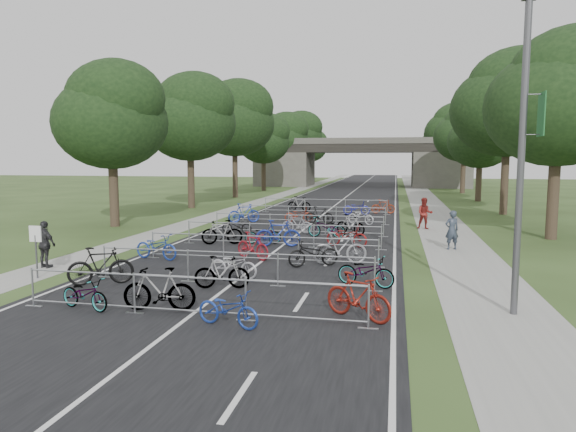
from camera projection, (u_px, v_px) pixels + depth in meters
name	position (u px, v px, depth m)	size (l,w,h in m)	color
ground	(189.00, 317.00, 13.30)	(200.00, 200.00, 0.00)	#2F421C
road	(352.00, 193.00, 61.93)	(11.00, 140.00, 0.01)	black
sidewalk_right	(420.00, 194.00, 60.30)	(3.00, 140.00, 0.01)	gray
sidewalk_left	(291.00, 192.00, 63.46)	(2.00, 140.00, 0.01)	gray
lane_markings	(352.00, 193.00, 61.93)	(0.12, 140.00, 0.00)	silver
overpass_bridge	(361.00, 163.00, 76.13)	(31.00, 8.00, 7.05)	#4E4C45
lamppost	(523.00, 151.00, 13.07)	(0.61, 0.65, 8.21)	#4C4C51
park_sign	(36.00, 242.00, 17.46)	(0.45, 0.06, 1.83)	#4C4C51
tree_left_0	(112.00, 118.00, 30.39)	(6.72, 6.72, 10.25)	#33261C
tree_right_0	(561.00, 101.00, 25.34)	(7.17, 7.17, 10.93)	#33261C
tree_left_1	(191.00, 119.00, 41.98)	(7.56, 7.56, 11.53)	#33261C
tree_right_1	(510.00, 106.00, 36.91)	(8.18, 8.18, 12.47)	#33261C
tree_left_2	(235.00, 120.00, 53.56)	(8.40, 8.40, 12.81)	#33261C
tree_right_2	(482.00, 139.00, 48.80)	(6.16, 6.16, 9.39)	#33261C
tree_left_3	(264.00, 140.00, 65.41)	(6.72, 6.72, 10.25)	#33261C
tree_right_3	(465.00, 135.00, 60.36)	(7.17, 7.17, 10.93)	#33261C
tree_left_4	(284.00, 137.00, 76.99)	(7.56, 7.56, 11.53)	#33261C
tree_right_4	(455.00, 131.00, 71.92)	(8.18, 8.18, 12.47)	#33261C
tree_left_5	(299.00, 135.00, 88.57)	(8.40, 8.40, 12.81)	#33261C
tree_right_5	(446.00, 147.00, 83.81)	(6.16, 6.16, 9.39)	#33261C
tree_left_6	(310.00, 146.00, 100.42)	(6.72, 6.72, 10.25)	#33261C
tree_right_6	(440.00, 143.00, 95.37)	(7.17, 7.17, 10.93)	#33261C
barrier_row_0	(189.00, 297.00, 13.24)	(9.70, 0.08, 1.10)	#A2A4A9
barrier_row_1	(232.00, 268.00, 16.74)	(9.70, 0.08, 1.10)	#A2A4A9
barrier_row_2	(260.00, 249.00, 20.24)	(9.70, 0.08, 1.10)	#A2A4A9
barrier_row_3	(281.00, 235.00, 23.94)	(9.70, 0.08, 1.10)	#A2A4A9
barrier_row_4	(297.00, 224.00, 27.83)	(9.70, 0.08, 1.10)	#A2A4A9
barrier_row_5	(312.00, 215.00, 32.69)	(9.70, 0.08, 1.10)	#A2A4A9
barrier_row_6	(325.00, 206.00, 38.53)	(9.70, 0.08, 1.10)	#A2A4A9
bike_0	(85.00, 294.00, 13.89)	(0.58, 1.66, 0.87)	#A2A4A9
bike_1	(159.00, 289.00, 13.77)	(0.56, 1.98, 1.19)	#A2A4A9
bike_2	(228.00, 309.00, 12.48)	(0.60, 1.72, 0.90)	navy
bike_3	(358.00, 297.00, 13.02)	(0.56, 1.99, 1.19)	maroon
bike_4	(101.00, 266.00, 16.63)	(0.59, 2.07, 1.25)	black
bike_5	(234.00, 265.00, 17.58)	(0.63, 1.80, 0.95)	#A7A6AD
bike_6	(222.00, 273.00, 16.14)	(0.49, 1.74, 1.05)	#A2A4A9
bike_7	(366.00, 271.00, 16.42)	(0.66, 1.90, 1.00)	#A2A4A9
bike_8	(156.00, 247.00, 20.84)	(0.70, 2.00, 1.05)	navy
bike_9	(253.00, 246.00, 20.85)	(0.52, 1.84, 1.11)	maroon
bike_10	(314.00, 253.00, 19.43)	(0.70, 2.00, 1.05)	black
bike_11	(340.00, 249.00, 19.84)	(0.59, 2.10, 1.26)	gray
bike_12	(222.00, 232.00, 24.49)	(0.55, 1.96, 1.18)	#A2A4A9
bike_13	(263.00, 234.00, 24.70)	(0.61, 1.74, 0.92)	#A2A4A9
bike_14	(278.00, 234.00, 23.84)	(0.59, 2.09, 1.26)	navy
bike_15	(347.00, 236.00, 23.85)	(0.69, 1.97, 1.03)	maroon
bike_16	(237.00, 226.00, 28.02)	(0.59, 1.69, 0.89)	black
bike_17	(297.00, 224.00, 28.12)	(0.49, 1.75, 1.05)	#95949A
bike_18	(326.00, 228.00, 26.56)	(0.72, 2.06, 1.08)	#A2A4A9
bike_19	(351.00, 225.00, 27.51)	(0.52, 1.83, 1.10)	#A2A4A9
bike_20	(244.00, 213.00, 32.82)	(0.59, 2.07, 1.25)	#1C339E
bike_21	(299.00, 215.00, 33.18)	(0.63, 1.82, 0.95)	maroon
bike_22	(320.00, 215.00, 32.36)	(0.51, 1.79, 1.08)	black
bike_23	(361.00, 217.00, 32.01)	(0.66, 1.90, 1.00)	silver
bike_25	(299.00, 204.00, 39.84)	(0.55, 1.95, 1.17)	#A2A4A9
bike_26	(357.00, 208.00, 37.56)	(0.67, 1.92, 1.01)	#1B1E98
bike_27	(383.00, 207.00, 38.31)	(0.50, 1.77, 1.06)	maroon
pedestrian_a	(452.00, 230.00, 23.09)	(0.65, 0.42, 1.77)	#2D3643
pedestrian_b	(425.00, 214.00, 29.79)	(0.89, 0.69, 1.84)	maroon
pedestrian_c	(45.00, 245.00, 19.19)	(1.04, 0.43, 1.77)	#272729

